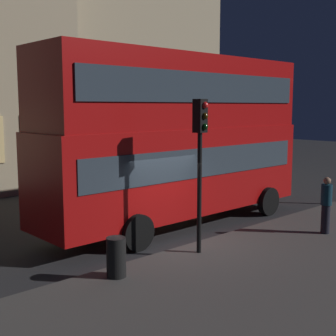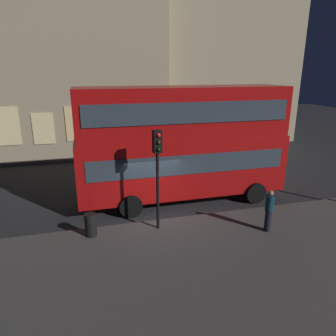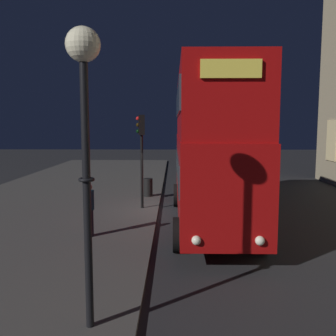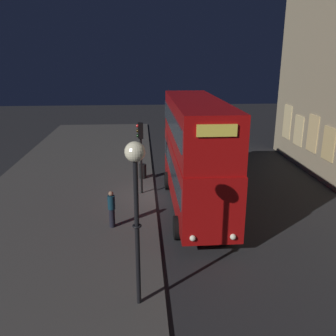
{
  "view_description": "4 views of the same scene",
  "coord_description": "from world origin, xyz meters",
  "px_view_note": "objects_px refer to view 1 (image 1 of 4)",
  "views": [
    {
      "loc": [
        -8.68,
        -9.13,
        3.95
      ],
      "look_at": [
        0.57,
        0.81,
        2.11
      ],
      "focal_mm": 48.93,
      "sensor_mm": 36.0,
      "label": 1
    },
    {
      "loc": [
        -2.65,
        -12.15,
        6.22
      ],
      "look_at": [
        0.93,
        1.29,
        1.85
      ],
      "focal_mm": 33.16,
      "sensor_mm": 36.0,
      "label": 2
    },
    {
      "loc": [
        15.62,
        0.23,
        3.71
      ],
      "look_at": [
        0.92,
        -0.0,
        1.99
      ],
      "focal_mm": 39.56,
      "sensor_mm": 36.0,
      "label": 3
    },
    {
      "loc": [
        18.96,
        -1.06,
        7.52
      ],
      "look_at": [
        1.49,
        0.23,
        2.07
      ],
      "focal_mm": 38.42,
      "sensor_mm": 36.0,
      "label": 4
    }
  ],
  "objects_px": {
    "litter_bin": "(116,257)",
    "pedestrian": "(326,204)",
    "double_decker_bus": "(178,133)",
    "traffic_light_near_kerb": "(200,144)"
  },
  "relations": [
    {
      "from": "pedestrian",
      "to": "litter_bin",
      "type": "bearing_deg",
      "value": 179.44
    },
    {
      "from": "double_decker_bus",
      "to": "pedestrian",
      "type": "bearing_deg",
      "value": -60.72
    },
    {
      "from": "double_decker_bus",
      "to": "litter_bin",
      "type": "xyz_separation_m",
      "value": [
        -4.51,
        -2.65,
        -2.51
      ]
    },
    {
      "from": "double_decker_bus",
      "to": "litter_bin",
      "type": "height_order",
      "value": "double_decker_bus"
    },
    {
      "from": "traffic_light_near_kerb",
      "to": "pedestrian",
      "type": "relative_size",
      "value": 2.33
    },
    {
      "from": "double_decker_bus",
      "to": "traffic_light_near_kerb",
      "type": "height_order",
      "value": "double_decker_bus"
    },
    {
      "from": "litter_bin",
      "to": "pedestrian",
      "type": "bearing_deg",
      "value": -11.95
    },
    {
      "from": "double_decker_bus",
      "to": "litter_bin",
      "type": "bearing_deg",
      "value": -149.3
    },
    {
      "from": "traffic_light_near_kerb",
      "to": "litter_bin",
      "type": "distance_m",
      "value": 3.59
    },
    {
      "from": "pedestrian",
      "to": "litter_bin",
      "type": "height_order",
      "value": "pedestrian"
    }
  ]
}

